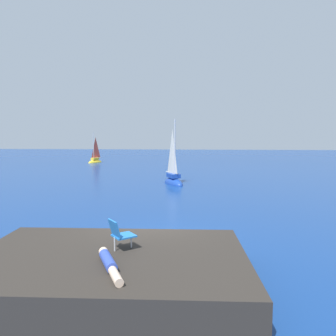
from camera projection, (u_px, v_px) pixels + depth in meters
ground_plane at (150, 242)px, 11.02m from camera, size 160.00×160.00×0.00m
shore_ledge at (110, 270)px, 7.78m from camera, size 6.88×4.55×0.82m
boulder_seaward at (173, 253)px, 10.04m from camera, size 1.13×1.20×0.71m
boulder_inland at (159, 249)px, 10.36m from camera, size 1.01×0.84×0.57m
sailboat_near at (173, 180)px, 24.63m from camera, size 2.18×3.04×5.53m
sailboat_far at (95, 161)px, 44.80m from camera, size 1.88×2.55×4.66m
person_sunbather at (109, 263)px, 6.88m from camera, size 0.93×1.62×0.25m
beach_chair at (120, 233)px, 7.97m from camera, size 0.76×0.75×0.80m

